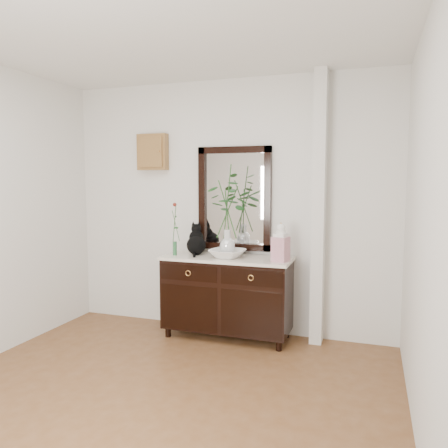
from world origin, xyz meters
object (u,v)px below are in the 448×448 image
(cat, at_px, (196,239))
(lotus_bowl, at_px, (227,254))
(ginger_jar, at_px, (281,242))
(sideboard, at_px, (227,293))

(cat, bearing_deg, lotus_bowl, -36.08)
(cat, xyz_separation_m, ginger_jar, (0.93, -0.12, 0.03))
(sideboard, distance_m, lotus_bowl, 0.42)
(cat, bearing_deg, ginger_jar, -29.02)
(sideboard, xyz_separation_m, cat, (-0.36, 0.05, 0.54))
(sideboard, relative_size, lotus_bowl, 3.75)
(sideboard, distance_m, ginger_jar, 0.81)
(cat, bearing_deg, sideboard, -29.62)
(lotus_bowl, bearing_deg, ginger_jar, -2.20)
(cat, height_order, lotus_bowl, cat)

